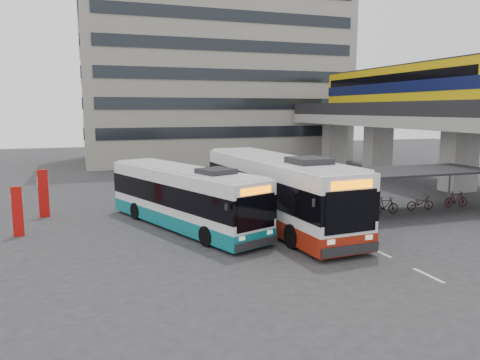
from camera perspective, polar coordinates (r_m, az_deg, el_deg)
name	(u,v)px	position (r m, az deg, el deg)	size (l,w,h in m)	color
ground	(295,239)	(22.24, 6.77, -7.14)	(120.00, 120.00, 0.00)	#28282B
viaduct	(412,107)	(42.07, 20.19, 8.39)	(8.00, 32.00, 9.68)	gray
bike_shelter	(406,185)	(28.82, 19.56, -0.62)	(10.00, 4.00, 2.54)	#595B60
office_block	(213,54)	(57.73, -3.34, 15.05)	(30.00, 15.00, 25.00)	gray
road_markings	(379,252)	(20.98, 16.60, -8.40)	(0.15, 7.60, 0.01)	beige
bus_main	(276,191)	(24.52, 4.42, -1.34)	(3.74, 13.18, 3.85)	white
bus_teal	(184,198)	(24.10, -6.85, -2.15)	(6.25, 11.33, 3.31)	white
pedestrian	(254,210)	(24.83, 1.68, -3.62)	(0.55, 0.36, 1.51)	black
sign_totem_mid	(17,211)	(24.64, -25.49, -3.40)	(0.52, 0.21, 2.41)	#B30E0B
sign_totem_north	(43,193)	(28.38, -22.85, -1.45)	(0.58, 0.30, 2.69)	#B30E0B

